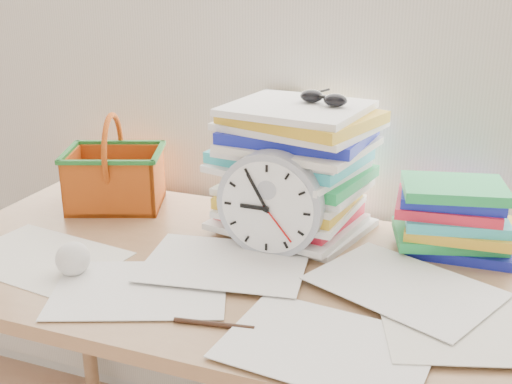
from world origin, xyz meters
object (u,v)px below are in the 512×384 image
at_px(paper_stack, 294,169).
at_px(basket, 114,162).
at_px(desk, 244,298).
at_px(clock, 271,204).
at_px(book_stack, 455,217).

xyz_separation_m(paper_stack, basket, (-0.48, -0.01, -0.03)).
bearing_deg(paper_stack, desk, -99.17).
distance_m(clock, book_stack, 0.40).
height_order(paper_stack, book_stack, paper_stack).
bearing_deg(paper_stack, book_stack, 2.55).
distance_m(desk, book_stack, 0.49).
relative_size(paper_stack, book_stack, 1.29).
height_order(desk, paper_stack, paper_stack).
height_order(desk, basket, basket).
xyz_separation_m(clock, basket, (-0.47, 0.13, 0.00)).
xyz_separation_m(paper_stack, book_stack, (0.36, 0.02, -0.07)).
relative_size(desk, paper_stack, 4.09).
bearing_deg(book_stack, desk, -149.16).
relative_size(desk, clock, 6.07).
height_order(paper_stack, clock, paper_stack).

